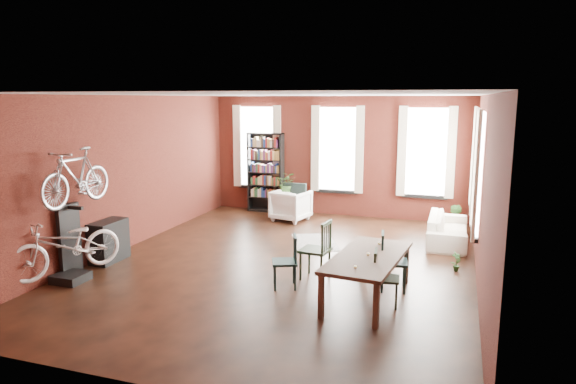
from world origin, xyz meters
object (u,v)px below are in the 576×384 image
at_px(dining_chair_b, 315,250).
at_px(dining_chair_c, 386,278).
at_px(bicycle_floor, 65,219).
at_px(bookshelf, 266,172).
at_px(bike_trainer, 71,277).
at_px(console_table, 109,241).
at_px(dining_table, 368,277).
at_px(dining_chair_d, 394,262).
at_px(white_armchair, 291,204).
at_px(dining_chair_a, 285,262).
at_px(plant_stand, 286,206).
at_px(cream_sofa, 448,224).

height_order(dining_chair_b, dining_chair_c, dining_chair_b).
bearing_deg(bicycle_floor, bookshelf, 102.65).
distance_m(bike_trainer, console_table, 1.24).
distance_m(dining_table, dining_chair_d, 0.66).
relative_size(dining_chair_d, bookshelf, 0.44).
distance_m(dining_chair_c, dining_chair_d, 0.70).
distance_m(dining_chair_d, bike_trainer, 5.54).
distance_m(white_armchair, bike_trainer, 5.98).
bearing_deg(bicycle_floor, dining_chair_a, 37.82).
distance_m(bike_trainer, plant_stand, 6.22).
bearing_deg(plant_stand, cream_sofa, -16.20).
bearing_deg(dining_table, cream_sofa, 79.92).
relative_size(bookshelf, bicycle_floor, 1.13).
distance_m(cream_sofa, bicycle_floor, 7.77).
bearing_deg(dining_chair_c, white_armchair, 27.25).
bearing_deg(dining_chair_b, bike_trainer, -62.25).
height_order(dining_chair_a, white_armchair, dining_chair_a).
distance_m(dining_chair_a, dining_chair_c, 1.73).
bearing_deg(plant_stand, dining_chair_c, -57.00).
relative_size(dining_chair_a, cream_sofa, 0.43).
relative_size(dining_chair_d, console_table, 1.20).
relative_size(dining_chair_c, console_table, 1.07).
relative_size(dining_chair_a, bike_trainer, 1.74).
distance_m(dining_table, bicycle_floor, 5.16).
height_order(dining_chair_d, white_armchair, dining_chair_d).
relative_size(bike_trainer, bicycle_floor, 0.26).
bearing_deg(dining_chair_c, bicycle_floor, 92.08).
xyz_separation_m(dining_chair_c, bike_trainer, (-5.32, -0.71, -0.35)).
xyz_separation_m(white_armchair, bicycle_floor, (-2.21, -5.57, 0.68)).
bearing_deg(plant_stand, dining_chair_d, -52.94).
bearing_deg(bike_trainer, white_armchair, 68.51).
bearing_deg(dining_chair_a, console_table, -116.10).
height_order(bookshelf, white_armchair, bookshelf).
relative_size(plant_stand, bicycle_floor, 0.31).
relative_size(dining_table, bicycle_floor, 1.09).
relative_size(white_armchair, console_table, 1.09).
bearing_deg(plant_stand, dining_chair_b, -65.27).
xyz_separation_m(dining_table, white_armchair, (-2.82, 4.70, 0.08)).
height_order(dining_chair_d, bicycle_floor, bicycle_floor).
xyz_separation_m(dining_chair_b, console_table, (-4.08, -0.32, -0.12)).
bearing_deg(console_table, dining_table, -3.76).
height_order(dining_chair_c, console_table, dining_chair_c).
bearing_deg(cream_sofa, plant_stand, 73.80).
bearing_deg(white_armchair, console_table, 75.22).
bearing_deg(bike_trainer, bookshelf, 79.58).
height_order(dining_chair_c, bicycle_floor, bicycle_floor).
distance_m(dining_table, bike_trainer, 5.09).
bearing_deg(console_table, plant_stand, 66.45).
bearing_deg(cream_sofa, bike_trainer, 127.43).
bearing_deg(dining_chair_b, dining_table, 64.49).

